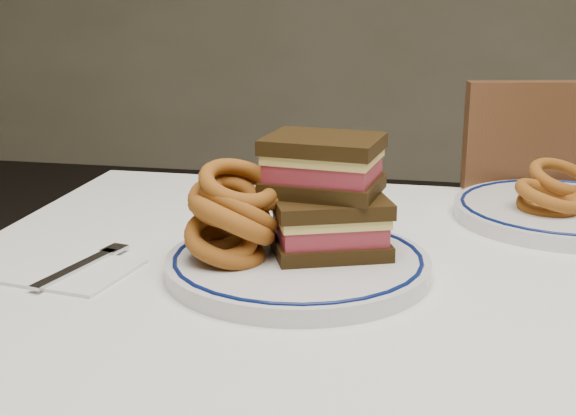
% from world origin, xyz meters
% --- Properties ---
extents(dining_table, '(1.27, 0.87, 0.75)m').
position_xyz_m(dining_table, '(0.00, 0.00, 0.64)').
color(dining_table, silver).
rests_on(dining_table, floor).
extents(chair_far, '(0.51, 0.51, 0.92)m').
position_xyz_m(chair_far, '(0.14, 0.58, 0.50)').
color(chair_far, '#482A17').
rests_on(chair_far, floor).
extents(main_plate, '(0.29, 0.29, 0.02)m').
position_xyz_m(main_plate, '(-0.22, 0.00, 0.76)').
color(main_plate, silver).
rests_on(main_plate, dining_table).
extents(reuben_sandwich, '(0.15, 0.14, 0.13)m').
position_xyz_m(reuben_sandwich, '(-0.19, 0.03, 0.83)').
color(reuben_sandwich, black).
rests_on(reuben_sandwich, main_plate).
extents(onion_rings_main, '(0.12, 0.14, 0.12)m').
position_xyz_m(onion_rings_main, '(-0.29, -0.00, 0.82)').
color(onion_rings_main, '#65340D').
rests_on(onion_rings_main, main_plate).
extents(ketchup_ramekin, '(0.05, 0.05, 0.03)m').
position_xyz_m(ketchup_ramekin, '(-0.22, 0.10, 0.79)').
color(ketchup_ramekin, silver).
rests_on(ketchup_ramekin, main_plate).
extents(far_plate, '(0.30, 0.30, 0.02)m').
position_xyz_m(far_plate, '(0.10, 0.28, 0.76)').
color(far_plate, silver).
rests_on(far_plate, dining_table).
extents(onion_rings_far, '(0.12, 0.16, 0.07)m').
position_xyz_m(onion_rings_far, '(0.08, 0.28, 0.79)').
color(onion_rings_far, '#65340D').
rests_on(onion_rings_far, far_plate).
extents(napkin_fork, '(0.13, 0.16, 0.01)m').
position_xyz_m(napkin_fork, '(-0.46, -0.05, 0.75)').
color(napkin_fork, white).
rests_on(napkin_fork, dining_table).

